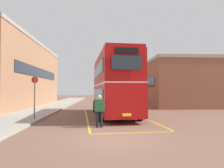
{
  "coord_description": "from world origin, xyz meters",
  "views": [
    {
      "loc": [
        -0.53,
        -9.07,
        2.01
      ],
      "look_at": [
        0.48,
        10.38,
        2.6
      ],
      "focal_mm": 34.25,
      "sensor_mm": 36.0,
      "label": 1
    }
  ],
  "objects_px": {
    "double_decker_bus": "(114,84)",
    "pedestrian_boarding": "(99,108)",
    "bus_stop_sign": "(35,93)",
    "single_deck_bus": "(123,93)"
  },
  "relations": [
    {
      "from": "double_decker_bus",
      "to": "pedestrian_boarding",
      "type": "relative_size",
      "value": 5.74
    },
    {
      "from": "pedestrian_boarding",
      "to": "bus_stop_sign",
      "type": "height_order",
      "value": "bus_stop_sign"
    },
    {
      "from": "double_decker_bus",
      "to": "bus_stop_sign",
      "type": "bearing_deg",
      "value": -153.57
    },
    {
      "from": "double_decker_bus",
      "to": "pedestrian_boarding",
      "type": "distance_m",
      "value": 5.7
    },
    {
      "from": "single_deck_bus",
      "to": "bus_stop_sign",
      "type": "bearing_deg",
      "value": -109.8
    },
    {
      "from": "pedestrian_boarding",
      "to": "double_decker_bus",
      "type": "bearing_deg",
      "value": 78.5
    },
    {
      "from": "pedestrian_boarding",
      "to": "bus_stop_sign",
      "type": "xyz_separation_m",
      "value": [
        -4.3,
        2.71,
        0.77
      ]
    },
    {
      "from": "pedestrian_boarding",
      "to": "bus_stop_sign",
      "type": "bearing_deg",
      "value": 147.76
    },
    {
      "from": "bus_stop_sign",
      "to": "pedestrian_boarding",
      "type": "bearing_deg",
      "value": -32.24
    },
    {
      "from": "single_deck_bus",
      "to": "pedestrian_boarding",
      "type": "relative_size",
      "value": 4.98
    }
  ]
}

